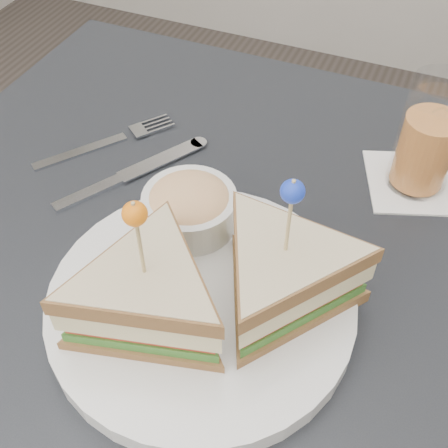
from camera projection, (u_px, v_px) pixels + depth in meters
The scene contains 5 objects.
table at pixel (213, 303), 0.64m from camera, with size 0.80×0.80×0.75m.
plate_meal at pixel (210, 281), 0.51m from camera, with size 0.36×0.36×0.17m.
cutlery_fork at pixel (112, 140), 0.72m from camera, with size 0.13×0.16×0.01m.
cutlery_knife at pixel (127, 175), 0.67m from camera, with size 0.12×0.19×0.01m.
drink_set at pixel (428, 142), 0.62m from camera, with size 0.14×0.14×0.14m.
Camera 1 is at (0.16, -0.34, 1.20)m, focal length 45.00 mm.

